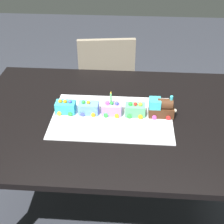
{
  "coord_description": "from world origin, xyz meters",
  "views": [
    {
      "loc": [
        -0.12,
        1.33,
        1.66
      ],
      "look_at": [
        -0.03,
        0.02,
        0.77
      ],
      "focal_mm": 51.27,
      "sensor_mm": 36.0,
      "label": 1
    }
  ],
  "objects": [
    {
      "name": "cake_car_hopper_lavender",
      "position": [
        -0.02,
        -0.01,
        0.77
      ],
      "size": [
        0.1,
        0.08,
        0.07
      ],
      "color": "#AD84E0",
      "rests_on": "cake_board"
    },
    {
      "name": "cake_locomotive",
      "position": [
        -0.27,
        -0.01,
        0.79
      ],
      "size": [
        0.14,
        0.08,
        0.12
      ],
      "color": "#472816",
      "rests_on": "cake_board"
    },
    {
      "name": "cake_car_gondola_sky_blue",
      "position": [
        0.1,
        -0.01,
        0.77
      ],
      "size": [
        0.1,
        0.08,
        0.07
      ],
      "color": "#669EEA",
      "rests_on": "cake_board"
    },
    {
      "name": "birthday_candle",
      "position": [
        -0.02,
        -0.01,
        0.85
      ],
      "size": [
        0.01,
        0.01,
        0.06
      ],
      "color": "#66D872",
      "rests_on": "cake_car_hopper_lavender"
    },
    {
      "name": "cake_car_tanker_mint_green",
      "position": [
        -0.14,
        -0.01,
        0.77
      ],
      "size": [
        0.1,
        0.08,
        0.07
      ],
      "color": "#59CC7A",
      "rests_on": "cake_board"
    },
    {
      "name": "chair",
      "position": [
        0.08,
        -0.83,
        0.47
      ],
      "size": [
        0.45,
        0.45,
        0.86
      ],
      "rotation": [
        0.0,
        0.0,
        0.14
      ],
      "color": "gray",
      "rests_on": "ground"
    },
    {
      "name": "ground_plane",
      "position": [
        0.0,
        0.0,
        0.0
      ],
      "size": [
        8.0,
        8.0,
        0.0
      ],
      "primitive_type": "plane",
      "color": "#2D3038"
    },
    {
      "name": "dining_table",
      "position": [
        0.0,
        0.0,
        0.63
      ],
      "size": [
        1.4,
        1.0,
        0.74
      ],
      "color": "black",
      "rests_on": "ground"
    },
    {
      "name": "cake_car_caboose_turquoise",
      "position": [
        0.21,
        -0.01,
        0.77
      ],
      "size": [
        0.1,
        0.08,
        0.07
      ],
      "color": "#38B7C6",
      "rests_on": "cake_board"
    },
    {
      "name": "cake_board",
      "position": [
        -0.03,
        0.02,
        0.74
      ],
      "size": [
        0.6,
        0.4,
        0.0
      ],
      "primitive_type": "cube",
      "color": "silver",
      "rests_on": "dining_table"
    }
  ]
}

